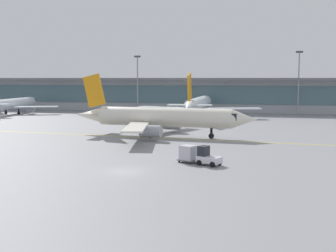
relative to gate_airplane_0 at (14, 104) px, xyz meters
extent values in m
plane|color=gray|center=(52.57, -63.01, -2.69)|extent=(400.00, 400.00, 0.00)
cube|color=yellow|center=(50.19, -37.86, -2.68)|extent=(109.69, 8.97, 0.01)
cube|color=#9EA3A8|center=(52.57, 19.87, 1.81)|extent=(186.36, 8.00, 9.00)
cube|color=slate|center=(52.57, 15.79, 2.26)|extent=(178.90, 0.16, 5.04)
cube|color=slate|center=(52.57, 18.37, 6.61)|extent=(193.81, 11.00, 0.60)
cylinder|color=white|center=(-0.03, 0.35, 0.09)|extent=(4.23, 19.57, 2.70)
cone|color=white|center=(-0.92, 11.64, 0.09)|extent=(2.81, 3.43, 2.56)
cube|color=black|center=(-0.75, 9.49, 0.43)|extent=(2.29, 2.59, 0.94)
cube|color=white|center=(6.98, -0.69, -0.65)|extent=(11.29, 6.28, 0.22)
cylinder|color=#999EA3|center=(4.67, 0.32, -1.40)|extent=(1.89, 2.98, 1.67)
cube|color=white|center=(2.80, -10.15, 0.49)|extent=(4.10, 2.21, 0.19)
cylinder|color=black|center=(-0.57, 7.12, -1.97)|extent=(0.35, 0.35, 1.43)
cylinder|color=black|center=(-0.57, 7.12, -2.33)|extent=(0.49, 0.75, 0.71)
cylinder|color=black|center=(-1.72, -1.38, -1.97)|extent=(0.35, 0.35, 1.43)
cylinder|color=black|center=(-1.72, -1.38, -2.33)|extent=(0.49, 0.75, 0.71)
cylinder|color=black|center=(1.92, -1.09, -1.97)|extent=(0.35, 0.35, 1.43)
cylinder|color=black|center=(1.92, -1.09, -2.33)|extent=(0.49, 0.75, 0.71)
cylinder|color=white|center=(50.15, -0.11, 0.63)|extent=(3.39, 23.24, 3.22)
cone|color=white|center=(50.05, 13.43, 0.63)|extent=(3.09, 3.89, 3.06)
cube|color=black|center=(50.07, 10.85, 1.03)|extent=(2.54, 2.92, 1.13)
cone|color=white|center=(50.25, -14.30, 0.63)|extent=(2.78, 5.18, 2.74)
cube|color=white|center=(41.91, -2.07, -0.26)|extent=(13.60, 6.50, 0.27)
cylinder|color=#999EA3|center=(44.55, -0.63, -1.15)|extent=(2.02, 3.43, 1.99)
cube|color=white|center=(58.41, -1.95, -0.26)|extent=(13.59, 6.67, 0.27)
cylinder|color=#999EA3|center=(55.75, -0.55, -1.15)|extent=(2.02, 3.43, 1.99)
cube|color=orange|center=(50.24, -13.27, 4.99)|extent=(0.37, 4.35, 6.07)
cube|color=white|center=(47.87, -12.91, 1.12)|extent=(4.76, 2.31, 0.23)
cube|color=white|center=(52.61, -12.87, 1.12)|extent=(4.76, 2.31, 0.23)
cylinder|color=black|center=(50.09, 8.01, -1.83)|extent=(0.42, 0.42, 1.71)
cylinder|color=black|center=(50.09, 8.01, -2.26)|extent=(0.53, 0.86, 0.85)
cylinder|color=black|center=(47.98, -2.02, -1.83)|extent=(0.42, 0.42, 1.71)
cylinder|color=black|center=(47.98, -2.02, -2.26)|extent=(0.53, 0.86, 0.85)
cylinder|color=black|center=(52.34, -1.99, -1.83)|extent=(0.42, 0.42, 1.71)
cylinder|color=black|center=(52.34, -1.99, -2.26)|extent=(0.53, 0.86, 0.85)
cylinder|color=silver|center=(50.19, -35.86, 0.50)|extent=(22.49, 4.84, 3.10)
cone|color=silver|center=(63.16, -36.88, 0.50)|extent=(3.94, 3.23, 2.94)
cube|color=black|center=(60.69, -36.68, 0.89)|extent=(2.97, 2.63, 1.08)
cone|color=silver|center=(36.59, -34.79, 0.50)|extent=(5.15, 3.01, 2.63)
cube|color=silver|center=(48.99, -27.81, -0.35)|extent=(7.21, 12.97, 0.26)
cylinder|color=#999EA3|center=(50.15, -30.46, -1.21)|extent=(3.42, 2.17, 1.91)
cube|color=silver|center=(47.75, -43.62, -0.35)|extent=(5.41, 13.09, 0.26)
cylinder|color=#999EA3|center=(49.31, -41.18, -1.21)|extent=(3.42, 2.17, 1.91)
cube|color=orange|center=(37.58, -34.87, 4.70)|extent=(4.19, 0.65, 5.84)
cube|color=silver|center=(38.12, -32.62, 0.97)|extent=(2.54, 4.72, 0.22)
cube|color=silver|center=(37.76, -37.17, 0.97)|extent=(2.54, 4.72, 0.22)
cylinder|color=black|center=(57.97, -36.47, -1.87)|extent=(0.40, 0.40, 1.64)
cylinder|color=black|center=(57.97, -36.47, -2.28)|extent=(0.86, 0.56, 0.82)
cylinder|color=black|center=(48.53, -33.62, -1.87)|extent=(0.40, 0.40, 1.64)
cylinder|color=black|center=(48.53, -33.62, -2.28)|extent=(0.86, 0.56, 0.82)
cylinder|color=black|center=(48.20, -37.81, -1.87)|extent=(0.40, 0.40, 1.64)
cylinder|color=black|center=(48.20, -37.81, -2.28)|extent=(0.86, 0.56, 0.82)
cube|color=silver|center=(60.54, -58.01, -2.04)|extent=(2.95, 2.35, 0.70)
cube|color=#1E2328|center=(59.85, -57.69, -1.14)|extent=(1.33, 1.50, 1.10)
cylinder|color=black|center=(61.60, -57.72, -2.39)|extent=(0.64, 0.45, 0.60)
cylinder|color=black|center=(61.02, -59.00, -2.39)|extent=(0.64, 0.45, 0.60)
cylinder|color=black|center=(60.05, -57.02, -2.39)|extent=(0.64, 0.45, 0.60)
cylinder|color=black|center=(59.47, -58.29, -2.39)|extent=(0.64, 0.45, 0.60)
cube|color=#595B60|center=(57.99, -56.84, -2.41)|extent=(2.57, 2.33, 0.12)
cube|color=silver|center=(57.99, -56.84, -1.55)|extent=(2.08, 2.03, 1.60)
cylinder|color=black|center=(58.96, -56.52, -2.58)|extent=(0.24, 0.18, 0.22)
cylinder|color=black|center=(58.38, -57.79, -2.58)|extent=(0.24, 0.18, 0.22)
cylinder|color=black|center=(57.60, -55.89, -2.58)|extent=(0.24, 0.18, 0.22)
cylinder|color=black|center=(57.01, -57.17, -2.58)|extent=(0.24, 0.18, 0.22)
cylinder|color=gray|center=(31.07, 11.83, 4.93)|extent=(0.36, 0.36, 15.23)
cube|color=#3F3F42|center=(31.07, 11.83, 12.79)|extent=(1.80, 0.30, 0.50)
cylinder|color=gray|center=(74.10, 13.18, 5.31)|extent=(0.36, 0.36, 15.99)
cube|color=#3F3F42|center=(74.10, 13.18, 13.55)|extent=(1.80, 0.30, 0.50)
camera|label=1|loc=(66.73, -104.83, 6.81)|focal=46.67mm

